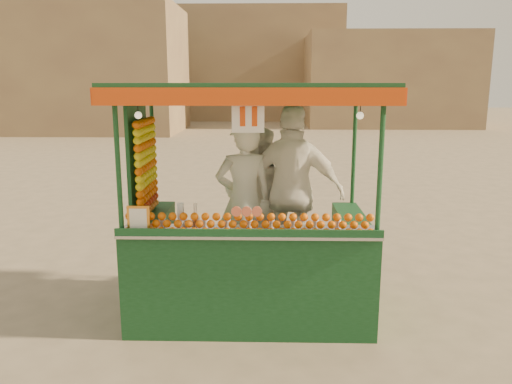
{
  "coord_description": "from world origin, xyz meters",
  "views": [
    {
      "loc": [
        0.34,
        -5.31,
        2.39
      ],
      "look_at": [
        0.22,
        -0.3,
        1.3
      ],
      "focal_mm": 35.59,
      "sensor_mm": 36.0,
      "label": 1
    }
  ],
  "objects_px": {
    "vendor_left": "(244,201)",
    "vendor_right": "(293,192)",
    "vendor_middle": "(256,198)",
    "juice_cart": "(244,243)"
  },
  "relations": [
    {
      "from": "vendor_left",
      "to": "vendor_right",
      "type": "bearing_deg",
      "value": 170.98
    },
    {
      "from": "vendor_left",
      "to": "vendor_middle",
      "type": "relative_size",
      "value": 1.05
    },
    {
      "from": "juice_cart",
      "to": "vendor_left",
      "type": "bearing_deg",
      "value": 92.58
    },
    {
      "from": "juice_cart",
      "to": "vendor_right",
      "type": "bearing_deg",
      "value": 38.38
    },
    {
      "from": "vendor_left",
      "to": "vendor_right",
      "type": "xyz_separation_m",
      "value": [
        0.53,
        0.02,
        0.09
      ]
    },
    {
      "from": "juice_cart",
      "to": "vendor_middle",
      "type": "bearing_deg",
      "value": 81.11
    },
    {
      "from": "juice_cart",
      "to": "vendor_left",
      "type": "xyz_separation_m",
      "value": [
        -0.02,
        0.39,
        0.36
      ]
    },
    {
      "from": "vendor_right",
      "to": "vendor_middle",
      "type": "bearing_deg",
      "value": -18.07
    },
    {
      "from": "vendor_right",
      "to": "juice_cart",
      "type": "bearing_deg",
      "value": 53.36
    },
    {
      "from": "juice_cart",
      "to": "vendor_left",
      "type": "height_order",
      "value": "juice_cart"
    }
  ]
}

